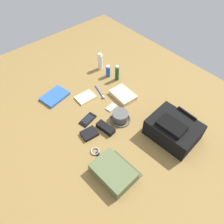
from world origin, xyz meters
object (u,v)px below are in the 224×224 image
(cell_phone, at_px, (88,120))
(toothpaste_tube, at_px, (100,62))
(shampoo_bottle, at_px, (117,73))
(bucket_hat, at_px, (120,117))
(notepad, at_px, (85,97))
(toothbrush, at_px, (100,93))
(sunglasses_case, at_px, (106,128))
(folded_towel, at_px, (123,95))
(wristwatch, at_px, (95,152))
(paperback_novel, at_px, (55,96))
(deodorant_spray, at_px, (108,71))
(wallet, at_px, (89,134))
(toiletry_pouch, at_px, (114,172))
(backpack, at_px, (173,129))
(media_player, at_px, (111,107))

(cell_phone, bearing_deg, toothpaste_tube, 132.42)
(shampoo_bottle, bearing_deg, cell_phone, -66.69)
(bucket_hat, distance_m, notepad, 0.36)
(toothbrush, distance_m, sunglasses_case, 0.38)
(toothbrush, bearing_deg, shampoo_bottle, 100.04)
(notepad, height_order, folded_towel, folded_towel)
(cell_phone, bearing_deg, folded_towel, 91.98)
(bucket_hat, height_order, wristwatch, bucket_hat)
(paperback_novel, xyz_separation_m, sunglasses_case, (0.53, 0.10, 0.01))
(paperback_novel, height_order, sunglasses_case, sunglasses_case)
(bucket_hat, height_order, folded_towel, bucket_hat)
(wristwatch, height_order, folded_towel, folded_towel)
(bucket_hat, xyz_separation_m, deodorant_spray, (-0.45, 0.26, 0.02))
(folded_towel, bearing_deg, wallet, -74.03)
(bucket_hat, bearing_deg, toothpaste_tube, 154.54)
(toothbrush, bearing_deg, paperback_novel, -123.76)
(bucket_hat, height_order, deodorant_spray, deodorant_spray)
(deodorant_spray, relative_size, sunglasses_case, 0.80)
(cell_phone, distance_m, wristwatch, 0.28)
(sunglasses_case, bearing_deg, notepad, 158.41)
(shampoo_bottle, xyz_separation_m, cell_phone, (0.20, -0.47, -0.06))
(bucket_hat, xyz_separation_m, folded_towel, (-0.17, 0.18, -0.01))
(toothpaste_tube, relative_size, toothbrush, 0.93)
(cell_phone, height_order, toothbrush, toothbrush)
(toiletry_pouch, xyz_separation_m, toothbrush, (-0.62, 0.39, -0.03))
(cell_phone, height_order, folded_towel, folded_towel)
(toothpaste_tube, distance_m, notepad, 0.41)
(backpack, bearing_deg, media_player, -162.76)
(shampoo_bottle, bearing_deg, backpack, -8.97)
(wristwatch, bearing_deg, toothpaste_tube, 138.93)
(toiletry_pouch, distance_m, toothpaste_tube, 1.06)
(cell_phone, xyz_separation_m, wallet, (0.11, -0.07, 0.01))
(wristwatch, xyz_separation_m, toothbrush, (-0.42, 0.38, 0.00))
(folded_towel, distance_m, sunglasses_case, 0.37)
(notepad, bearing_deg, deodorant_spray, 108.59)
(wallet, bearing_deg, backpack, 55.00)
(deodorant_spray, distance_m, wallet, 0.66)
(toiletry_pouch, height_order, paperback_novel, toiletry_pouch)
(toiletry_pouch, bearing_deg, paperback_novel, 174.44)
(backpack, relative_size, folded_towel, 1.76)
(folded_towel, bearing_deg, sunglasses_case, -62.66)
(bucket_hat, bearing_deg, folded_towel, 132.53)
(toothpaste_tube, distance_m, wallet, 0.76)
(backpack, distance_m, folded_towel, 0.51)
(deodorant_spray, xyz_separation_m, media_player, (0.31, -0.23, -0.05))
(bucket_hat, height_order, wallet, bucket_hat)
(toiletry_pouch, relative_size, notepad, 1.76)
(bucket_hat, height_order, shampoo_bottle, shampoo_bottle)
(cell_phone, bearing_deg, shampoo_bottle, 113.31)
(toiletry_pouch, bearing_deg, cell_phone, 162.90)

